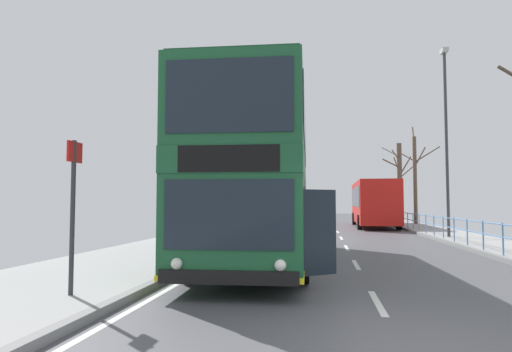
% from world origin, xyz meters
% --- Properties ---
extents(ground, '(15.80, 140.00, 0.20)m').
position_xyz_m(ground, '(-0.72, -0.00, 0.04)').
color(ground, '#4C4C51').
extents(double_decker_bus_main, '(3.51, 11.28, 4.50)m').
position_xyz_m(double_decker_bus_main, '(-2.67, 7.61, 2.36)').
color(double_decker_bus_main, '#19512D').
rests_on(double_decker_bus_main, ground).
extents(background_bus_far_lane, '(2.88, 10.64, 3.19)m').
position_xyz_m(background_bus_far_lane, '(2.78, 27.81, 1.74)').
color(background_bus_far_lane, red).
rests_on(background_bus_far_lane, ground).
extents(pedestrian_railing_far_kerb, '(0.05, 33.56, 0.97)m').
position_xyz_m(pedestrian_railing_far_kerb, '(4.45, 17.43, 0.79)').
color(pedestrian_railing_far_kerb, '#598CC6').
rests_on(pedestrian_railing_far_kerb, ground).
extents(bus_stop_sign_near, '(0.08, 0.44, 2.65)m').
position_xyz_m(bus_stop_sign_near, '(-5.18, 1.79, 1.77)').
color(bus_stop_sign_near, '#2D2D33').
rests_on(bus_stop_sign_near, ground).
extents(street_lamp_far_side, '(0.28, 0.60, 8.97)m').
position_xyz_m(street_lamp_far_side, '(4.97, 16.84, 5.25)').
color(street_lamp_far_side, '#38383D').
rests_on(street_lamp_far_side, ground).
extents(bare_tree_far_00, '(3.12, 2.21, 6.86)m').
position_xyz_m(bare_tree_far_00, '(5.90, 35.52, 3.71)').
color(bare_tree_far_00, brown).
rests_on(bare_tree_far_00, ground).
extents(bare_tree_far_02, '(2.61, 2.53, 7.64)m').
position_xyz_m(bare_tree_far_02, '(6.20, 30.24, 3.79)').
color(bare_tree_far_02, brown).
rests_on(bare_tree_far_02, ground).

